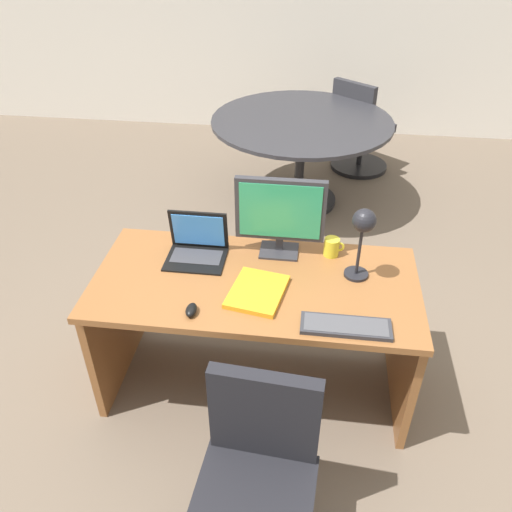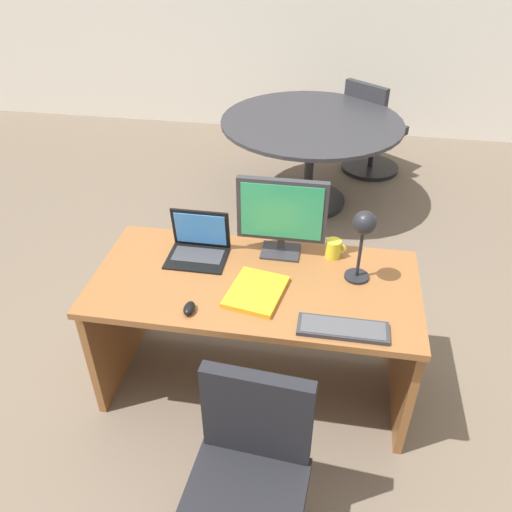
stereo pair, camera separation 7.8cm
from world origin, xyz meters
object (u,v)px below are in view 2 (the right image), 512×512
Objects in this scene: keyboard at (343,329)px; office_chair at (247,495)px; laptop at (199,241)px; mouse at (189,308)px; book at (256,292)px; meeting_chair_near at (370,136)px; desk_lamp at (363,232)px; meeting_table at (311,141)px; desk at (256,308)px; coffee_mug at (334,249)px; monitor at (282,213)px.

office_chair reaches higher than keyboard.
laptop is 1.23m from office_chair.
mouse is (0.07, -0.46, -0.05)m from laptop.
mouse reaches higher than book.
meeting_chair_near reaches higher than book.
desk_lamp is at bearing -7.60° from laptop.
keyboard is 0.26× the size of meeting_table.
desk is 4.05× the size of keyboard.
meeting_chair_near is at bearing 78.15° from book.
laptop reaches higher than book.
keyboard is at bearing -24.17° from book.
laptop is at bearing 156.66° from desk.
book is 0.87m from office_chair.
desk_lamp is 2.86m from meeting_chair_near.
office_chair is at bearing -57.82° from mouse.
keyboard is at bearing -31.88° from laptop.
desk_lamp is 0.45× the size of office_chair.
desk_lamp is at bearing 3.64° from desk.
desk_lamp is 0.32m from coffee_mug.
desk is 0.48m from mouse.
monitor is 5.08× the size of mouse.
laptop is at bearing -173.66° from coffee_mug.
coffee_mug is at bearing 46.64° from book.
monitor is at bearing 155.92° from desk_lamp.
desk is at bearing -176.36° from desk_lamp.
monitor is at bearing 91.02° from office_chair.
meeting_chair_near is (0.55, 2.60, -0.62)m from monitor.
desk is at bearing 51.75° from mouse.
desk_lamp is (0.81, -0.11, 0.21)m from laptop.
meeting_chair_near reaches higher than mouse.
mouse is at bearing -147.80° from book.
meeting_table is at bearing 77.37° from laptop.
laptop is 0.77× the size of keyboard.
meeting_chair_near is at bearing 78.08° from monitor.
meeting_table is at bearing 89.40° from monitor.
office_chair reaches higher than meeting_table.
book is at bearing -81.02° from desk.
desk is 1.77× the size of meeting_chair_near.
desk_lamp reaches higher than meeting_table.
meeting_chair_near is (0.21, 3.14, -0.39)m from keyboard.
meeting_table is (0.02, 1.89, -0.40)m from monitor.
coffee_mug is (0.34, 0.36, 0.04)m from book.
coffee_mug is 1.91m from meeting_table.
monitor is at bearing -90.60° from meeting_table.
monitor reaches higher than desk_lamp.
mouse is at bearing 122.18° from office_chair.
meeting_chair_near reaches higher than coffee_mug.
desk is at bearing 98.98° from book.
coffee_mug reaches higher than desk.
laptop is 2.84× the size of coffee_mug.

